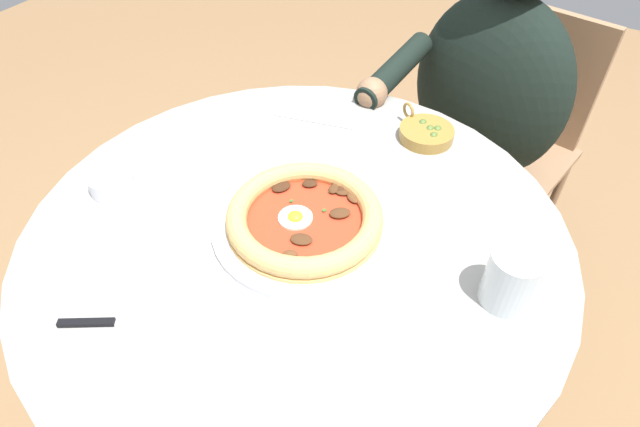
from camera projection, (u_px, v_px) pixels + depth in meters
name	position (u px, v px, depth m)	size (l,w,h in m)	color
ground_plane	(305.00, 424.00, 1.41)	(6.00, 6.00, 0.02)	olive
dining_table	(299.00, 287.00, 0.99)	(0.91, 0.91, 0.75)	#999993
pizza_on_plate	(305.00, 219.00, 0.86)	(0.31, 0.31, 0.04)	white
water_glass	(510.00, 281.00, 0.74)	(0.08, 0.08, 0.09)	silver
steak_knife	(112.00, 322.00, 0.74)	(0.12, 0.19, 0.01)	silver
ramekin_capers	(111.00, 182.00, 0.93)	(0.08, 0.08, 0.04)	white
olive_pan	(426.00, 133.00, 1.05)	(0.11, 0.12, 0.05)	olive
fork_utensil	(314.00, 121.00, 1.10)	(0.05, 0.17, 0.00)	#BCBCC1
diner_person	(473.00, 151.00, 1.43)	(0.48, 0.45, 1.11)	#282833
cafe_chair_diner	(498.00, 129.00, 1.51)	(0.51, 0.51, 0.82)	#957050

